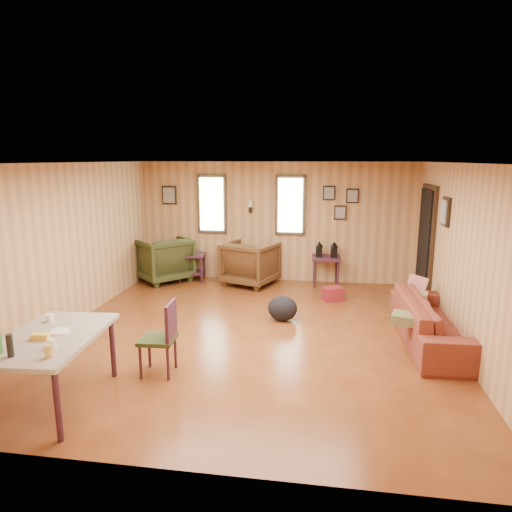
{
  "coord_description": "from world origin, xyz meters",
  "views": [
    {
      "loc": [
        0.99,
        -6.09,
        2.45
      ],
      "look_at": [
        0.0,
        0.4,
        1.05
      ],
      "focal_mm": 32.0,
      "sensor_mm": 36.0,
      "label": 1
    }
  ],
  "objects_px": {
    "sofa": "(437,314)",
    "end_table": "(192,262)",
    "recliner_green": "(163,257)",
    "dining_table": "(50,342)",
    "side_table": "(326,255)",
    "recliner_brown": "(250,261)"
  },
  "relations": [
    {
      "from": "sofa",
      "to": "end_table",
      "type": "xyz_separation_m",
      "value": [
        -4.18,
        2.68,
        -0.04
      ]
    },
    {
      "from": "sofa",
      "to": "recliner_green",
      "type": "distance_m",
      "value": 5.39
    },
    {
      "from": "end_table",
      "to": "dining_table",
      "type": "height_order",
      "value": "dining_table"
    },
    {
      "from": "recliner_green",
      "to": "side_table",
      "type": "distance_m",
      "value": 3.28
    },
    {
      "from": "recliner_green",
      "to": "recliner_brown",
      "type": "bearing_deg",
      "value": 133.11
    },
    {
      "from": "recliner_brown",
      "to": "dining_table",
      "type": "relative_size",
      "value": 0.64
    },
    {
      "from": "dining_table",
      "to": "end_table",
      "type": "bearing_deg",
      "value": 85.92
    },
    {
      "from": "end_table",
      "to": "dining_table",
      "type": "distance_m",
      "value": 4.9
    },
    {
      "from": "end_table",
      "to": "side_table",
      "type": "height_order",
      "value": "side_table"
    },
    {
      "from": "end_table",
      "to": "dining_table",
      "type": "relative_size",
      "value": 0.46
    },
    {
      "from": "recliner_green",
      "to": "side_table",
      "type": "xyz_separation_m",
      "value": [
        3.27,
        0.17,
        0.11
      ]
    },
    {
      "from": "recliner_brown",
      "to": "side_table",
      "type": "bearing_deg",
      "value": -153.13
    },
    {
      "from": "side_table",
      "to": "recliner_brown",
      "type": "bearing_deg",
      "value": -173.65
    },
    {
      "from": "recliner_brown",
      "to": "side_table",
      "type": "height_order",
      "value": "recliner_brown"
    },
    {
      "from": "end_table",
      "to": "dining_table",
      "type": "xyz_separation_m",
      "value": [
        0.0,
        -4.89,
        0.29
      ]
    },
    {
      "from": "sofa",
      "to": "dining_table",
      "type": "distance_m",
      "value": 4.73
    },
    {
      "from": "recliner_brown",
      "to": "end_table",
      "type": "xyz_separation_m",
      "value": [
        -1.23,
        0.12,
        -0.1
      ]
    },
    {
      "from": "recliner_green",
      "to": "side_table",
      "type": "height_order",
      "value": "recliner_green"
    },
    {
      "from": "dining_table",
      "to": "sofa",
      "type": "bearing_deg",
      "value": 23.71
    },
    {
      "from": "recliner_green",
      "to": "end_table",
      "type": "height_order",
      "value": "recliner_green"
    },
    {
      "from": "recliner_brown",
      "to": "side_table",
      "type": "xyz_separation_m",
      "value": [
        1.48,
        0.16,
        0.12
      ]
    },
    {
      "from": "recliner_green",
      "to": "end_table",
      "type": "relative_size",
      "value": 1.45
    }
  ]
}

